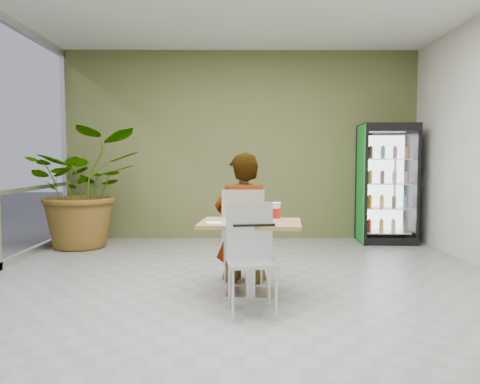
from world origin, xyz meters
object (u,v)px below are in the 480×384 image
(dining_table, at_px, (250,243))
(chair_far, at_px, (243,228))
(seated_woman, at_px, (243,231))
(potted_plant, at_px, (84,188))
(beverage_fridge, at_px, (387,184))
(cafeteria_tray, at_px, (252,223))
(soda_cup, at_px, (275,212))
(chair_near, at_px, (251,248))

(dining_table, bearing_deg, chair_far, 97.30)
(dining_table, xyz_separation_m, chair_far, (-0.07, 0.52, 0.07))
(dining_table, height_order, seated_woman, seated_woman)
(dining_table, bearing_deg, potted_plant, 133.42)
(dining_table, bearing_deg, seated_woman, 96.40)
(beverage_fridge, bearing_deg, chair_far, -129.50)
(dining_table, distance_m, seated_woman, 0.59)
(seated_woman, bearing_deg, chair_far, 89.24)
(cafeteria_tray, bearing_deg, chair_far, 95.74)
(beverage_fridge, distance_m, potted_plant, 4.84)
(soda_cup, xyz_separation_m, cafeteria_tray, (-0.24, -0.23, -0.08))
(chair_near, xyz_separation_m, potted_plant, (-2.49, 3.09, 0.35))
(dining_table, height_order, cafeteria_tray, cafeteria_tray)
(soda_cup, relative_size, beverage_fridge, 0.10)
(dining_table, xyz_separation_m, chair_near, (-0.01, -0.44, 0.03))
(chair_near, xyz_separation_m, cafeteria_tray, (0.02, 0.22, 0.19))
(seated_woman, height_order, soda_cup, seated_woman)
(dining_table, relative_size, cafeteria_tray, 2.72)
(chair_far, distance_m, soda_cup, 0.65)
(potted_plant, bearing_deg, seated_woman, -40.25)
(dining_table, relative_size, beverage_fridge, 0.54)
(seated_woman, height_order, potted_plant, potted_plant)
(cafeteria_tray, bearing_deg, dining_table, 92.09)
(soda_cup, bearing_deg, beverage_fridge, 55.49)
(seated_woman, relative_size, cafeteria_tray, 4.49)
(soda_cup, distance_m, cafeteria_tray, 0.34)
(chair_far, height_order, potted_plant, potted_plant)
(chair_far, xyz_separation_m, soda_cup, (0.31, -0.52, 0.23))
(chair_far, bearing_deg, soda_cup, 122.01)
(seated_woman, xyz_separation_m, potted_plant, (-2.44, 2.07, 0.35))
(chair_near, xyz_separation_m, beverage_fridge, (2.33, 3.47, 0.40))
(chair_near, distance_m, soda_cup, 0.58)
(dining_table, height_order, soda_cup, soda_cup)
(chair_far, bearing_deg, beverage_fridge, -132.75)
(seated_woman, xyz_separation_m, cafeteria_tray, (0.07, -0.81, 0.19))
(soda_cup, height_order, cafeteria_tray, soda_cup)
(chair_near, bearing_deg, chair_far, 87.88)
(cafeteria_tray, height_order, beverage_fridge, beverage_fridge)
(dining_table, xyz_separation_m, seated_woman, (-0.07, 0.58, 0.03))
(dining_table, bearing_deg, cafeteria_tray, -87.91)
(soda_cup, xyz_separation_m, potted_plant, (-2.75, 2.64, 0.08))
(seated_woman, bearing_deg, dining_table, 97.30)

